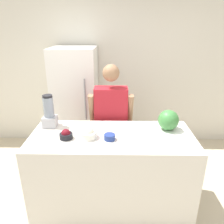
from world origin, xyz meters
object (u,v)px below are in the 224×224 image
object	(u,v)px
bowl_cream	(89,134)
person	(111,124)
blender	(49,113)
refrigerator	(77,102)
watermelon	(168,120)
bowl_small_blue	(110,137)
bowl_cherries	(66,135)

from	to	relation	value
bowl_cream	person	bearing A→B (deg)	70.67
blender	refrigerator	bearing A→B (deg)	83.82
watermelon	refrigerator	bearing A→B (deg)	136.03
watermelon	bowl_small_blue	bearing A→B (deg)	-160.99
person	blender	bearing A→B (deg)	-153.44
bowl_cherries	refrigerator	bearing A→B (deg)	95.35
person	bowl_small_blue	distance (m)	0.68
watermelon	blender	size ratio (longest dim) A/B	0.60
blender	person	bearing A→B (deg)	26.56
watermelon	bowl_cream	distance (m)	0.88
refrigerator	person	xyz separation A→B (m)	(0.58, -0.73, -0.05)
watermelon	bowl_cherries	size ratio (longest dim) A/B	1.67
refrigerator	blender	xyz separation A→B (m)	(-0.12, -1.08, 0.24)
bowl_cherries	bowl_small_blue	bearing A→B (deg)	-2.10
refrigerator	watermelon	world-z (taller)	refrigerator
watermelon	bowl_cherries	distance (m)	1.11
watermelon	bowl_cherries	world-z (taller)	watermelon
refrigerator	bowl_cherries	distance (m)	1.38
bowl_small_blue	refrigerator	bearing A→B (deg)	112.53
person	bowl_cream	size ratio (longest dim) A/B	9.47
bowl_cherries	blender	size ratio (longest dim) A/B	0.36
refrigerator	person	distance (m)	0.93
watermelon	bowl_cream	bearing A→B (deg)	-167.81
person	blender	size ratio (longest dim) A/B	4.29
person	bowl_small_blue	xyz separation A→B (m)	(-0.00, -0.66, 0.16)
bowl_cream	refrigerator	bearing A→B (deg)	104.86
person	bowl_small_blue	world-z (taller)	person
bowl_cherries	blender	bearing A→B (deg)	129.92
bowl_cream	blender	distance (m)	0.56
bowl_cream	watermelon	bearing A→B (deg)	12.19
watermelon	blender	xyz separation A→B (m)	(-1.33, 0.09, 0.04)
bowl_small_blue	watermelon	bearing A→B (deg)	19.01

